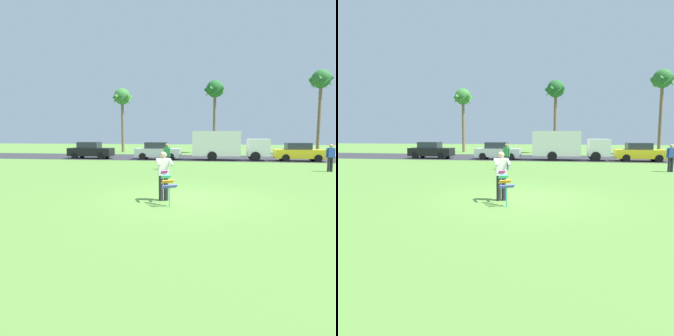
% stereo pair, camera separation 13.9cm
% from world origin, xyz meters
% --- Properties ---
extents(ground_plane, '(120.00, 120.00, 0.00)m').
position_xyz_m(ground_plane, '(0.00, 0.00, 0.00)').
color(ground_plane, '#568438').
extents(road_strip, '(120.00, 8.00, 0.01)m').
position_xyz_m(road_strip, '(0.00, 19.45, 0.01)').
color(road_strip, '#2D2D33').
rests_on(road_strip, ground).
extents(person_kite_flyer, '(0.69, 0.76, 1.73)m').
position_xyz_m(person_kite_flyer, '(-0.71, -0.48, 0.95)').
color(person_kite_flyer, '#26262B').
rests_on(person_kite_flyer, ground).
extents(kite_held, '(0.63, 0.73, 1.14)m').
position_xyz_m(kite_held, '(-0.45, -1.22, 0.76)').
color(kite_held, '#D83399').
rests_on(kite_held, ground).
extents(parked_car_black, '(4.20, 1.84, 1.60)m').
position_xyz_m(parked_car_black, '(-10.95, 17.05, 0.77)').
color(parked_car_black, black).
rests_on(parked_car_black, ground).
extents(parked_car_silver, '(4.22, 1.88, 1.60)m').
position_xyz_m(parked_car_silver, '(-4.33, 17.05, 0.77)').
color(parked_car_silver, silver).
rests_on(parked_car_silver, ground).
extents(parked_truck_white_box, '(6.75, 2.24, 2.62)m').
position_xyz_m(parked_truck_white_box, '(1.88, 17.05, 1.41)').
color(parked_truck_white_box, silver).
rests_on(parked_truck_white_box, ground).
extents(parked_car_yellow, '(4.20, 1.84, 1.60)m').
position_xyz_m(parked_car_yellow, '(8.22, 17.05, 0.77)').
color(parked_car_yellow, yellow).
rests_on(parked_car_yellow, ground).
extents(palm_tree_left_near, '(2.58, 2.71, 8.26)m').
position_xyz_m(palm_tree_left_near, '(-11.10, 27.88, 6.87)').
color(palm_tree_left_near, brown).
rests_on(palm_tree_left_near, ground).
extents(palm_tree_right_near, '(2.58, 2.71, 8.89)m').
position_xyz_m(palm_tree_right_near, '(0.80, 27.34, 7.45)').
color(palm_tree_right_near, brown).
rests_on(palm_tree_right_near, ground).
extents(palm_tree_centre_far, '(2.58, 2.71, 9.62)m').
position_xyz_m(palm_tree_centre_far, '(12.65, 26.65, 8.11)').
color(palm_tree_centre_far, brown).
rests_on(palm_tree_centre_far, ground).
extents(person_walker_near, '(0.57, 0.26, 1.73)m').
position_xyz_m(person_walker_near, '(8.15, 9.42, 0.93)').
color(person_walker_near, '#26262B').
rests_on(person_walker_near, ground).
extents(person_walker_far, '(0.50, 0.38, 1.73)m').
position_xyz_m(person_walker_far, '(-2.13, 8.92, 0.93)').
color(person_walker_far, '#384772').
rests_on(person_walker_far, ground).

